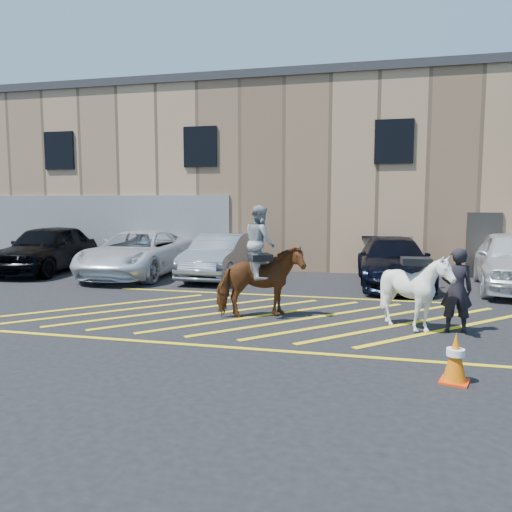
% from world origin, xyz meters
% --- Properties ---
extents(ground, '(90.00, 90.00, 0.00)m').
position_xyz_m(ground, '(0.00, 0.00, 0.00)').
color(ground, black).
rests_on(ground, ground).
extents(car_black_suv, '(2.56, 5.25, 1.73)m').
position_xyz_m(car_black_suv, '(-9.14, 4.78, 0.86)').
color(car_black_suv, black).
rests_on(car_black_suv, ground).
extents(car_white_pickup, '(2.76, 5.66, 1.55)m').
position_xyz_m(car_white_pickup, '(-5.49, 4.68, 0.77)').
color(car_white_pickup, white).
rests_on(car_white_pickup, ground).
extents(car_silver_sedan, '(1.60, 4.48, 1.47)m').
position_xyz_m(car_silver_sedan, '(-2.61, 4.94, 0.74)').
color(car_silver_sedan, gray).
rests_on(car_silver_sedan, ground).
extents(car_blue_suv, '(2.38, 5.14, 1.46)m').
position_xyz_m(car_blue_suv, '(3.01, 4.77, 0.73)').
color(car_blue_suv, black).
rests_on(car_blue_suv, ground).
extents(handler, '(0.63, 0.43, 1.67)m').
position_xyz_m(handler, '(4.04, -0.73, 0.84)').
color(handler, black).
rests_on(handler, ground).
extents(warehouse, '(32.42, 10.20, 7.30)m').
position_xyz_m(warehouse, '(-0.01, 11.99, 3.65)').
color(warehouse, tan).
rests_on(warehouse, ground).
extents(hatching_zone, '(12.60, 5.12, 0.01)m').
position_xyz_m(hatching_zone, '(-0.00, -0.30, 0.01)').
color(hatching_zone, yellow).
rests_on(hatching_zone, ground).
extents(mounted_bay, '(2.07, 1.63, 2.49)m').
position_xyz_m(mounted_bay, '(0.01, -0.40, 1.00)').
color(mounted_bay, brown).
rests_on(mounted_bay, ground).
extents(saddled_white, '(1.34, 1.49, 1.56)m').
position_xyz_m(saddled_white, '(3.26, -0.79, 0.79)').
color(saddled_white, white).
rests_on(saddled_white, ground).
extents(traffic_cone, '(0.47, 0.47, 0.73)m').
position_xyz_m(traffic_cone, '(3.61, -3.68, 0.37)').
color(traffic_cone, '#FF350A').
rests_on(traffic_cone, ground).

